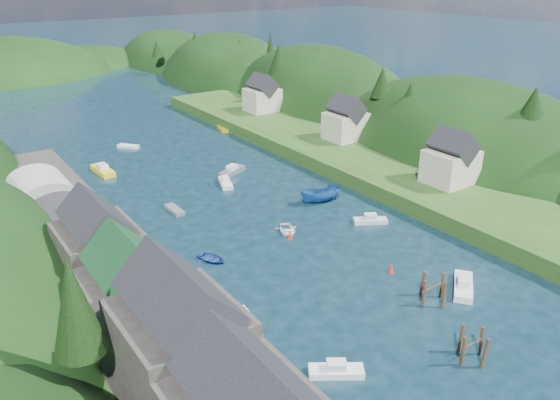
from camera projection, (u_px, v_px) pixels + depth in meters
ground at (204, 179)px, 90.63m from camera, size 600.00×600.00×0.00m
hillside_right at (320, 140)px, 136.05m from camera, size 36.00×245.56×48.00m
far_hills at (42, 101)px, 188.86m from camera, size 103.00×68.00×44.00m
hill_trees at (163, 96)px, 97.52m from camera, size 89.32×149.26×12.51m
quay_left at (131, 307)px, 55.05m from camera, size 12.00×110.00×2.00m
terrace_left_grass at (59, 329)px, 51.27m from camera, size 12.00×110.00×2.50m
quayside_buildings at (162, 333)px, 41.34m from camera, size 8.00×35.84×12.90m
boat_sheds at (54, 210)px, 66.60m from camera, size 7.00×21.00×7.50m
terrace_right at (357, 160)px, 95.78m from camera, size 16.00×120.00×2.40m
right_bank_cottages at (340, 122)px, 101.78m from camera, size 9.00×59.24×8.41m
piling_cluster_near at (472, 348)px, 48.71m from camera, size 3.05×2.87×3.64m
piling_cluster_far at (433, 291)px, 57.30m from camera, size 3.41×3.16×3.55m
channel_buoy_near at (391, 269)px, 62.96m from camera, size 0.70×0.70×1.10m
channel_buoy_far at (290, 235)px, 70.76m from camera, size 0.70×0.70×1.10m
moored_boats at (289, 221)px, 74.31m from camera, size 35.25×94.85×2.51m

